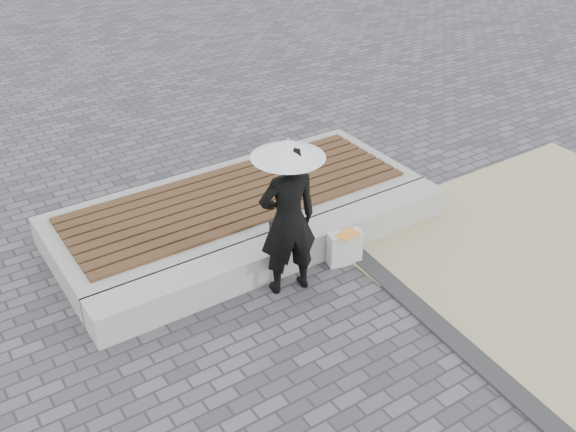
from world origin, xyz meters
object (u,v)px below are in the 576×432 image
object	(u,v)px
handbag	(282,228)
canvas_tote	(345,248)
seating_ledge	(285,251)
woman	(288,220)
parasol	(288,149)

from	to	relation	value
handbag	canvas_tote	size ratio (longest dim) A/B	0.69
seating_ledge	woman	bearing A→B (deg)	-119.08
seating_ledge	handbag	xyz separation A→B (m)	(-0.00, 0.06, 0.31)
parasol	handbag	xyz separation A→B (m)	(0.23, 0.47, -1.33)
seating_ledge	parasol	bearing A→B (deg)	-119.08
seating_ledge	canvas_tote	distance (m)	0.74
seating_ledge	parasol	world-z (taller)	parasol
seating_ledge	canvas_tote	size ratio (longest dim) A/B	11.25
parasol	handbag	world-z (taller)	parasol
woman	canvas_tote	xyz separation A→B (m)	(0.87, 0.03, -0.72)
woman	parasol	world-z (taller)	parasol
woman	parasol	bearing A→B (deg)	-79.51
seating_ledge	parasol	distance (m)	1.70
woman	canvas_tote	size ratio (longest dim) A/B	4.24
canvas_tote	parasol	bearing A→B (deg)	-165.05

